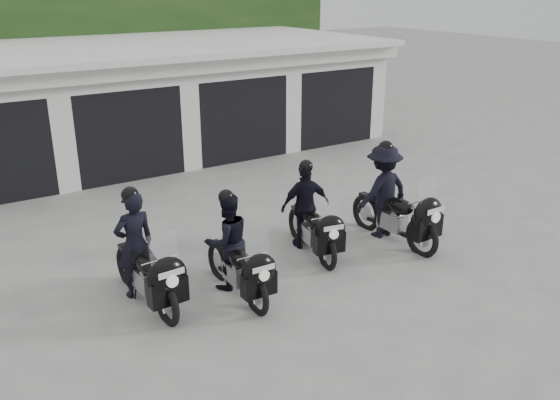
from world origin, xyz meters
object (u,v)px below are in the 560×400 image
police_bike_b (233,249)px  police_bike_d (389,197)px  police_bike_c (309,213)px  police_bike_a (143,259)px

police_bike_b → police_bike_d: police_bike_d is taller
police_bike_b → police_bike_c: 1.96m
police_bike_a → police_bike_b: (1.28, -0.41, -0.01)m
police_bike_b → police_bike_d: bearing=5.0°
police_bike_d → police_bike_a: bearing=176.0°
police_bike_a → police_bike_d: police_bike_d is taller
police_bike_c → police_bike_a: bearing=-165.4°
police_bike_a → police_bike_b: bearing=-21.6°
police_bike_b → police_bike_c: size_ratio=1.00×
police_bike_a → police_bike_c: 3.15m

